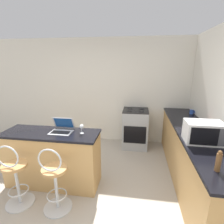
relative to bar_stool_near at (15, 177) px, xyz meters
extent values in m
plane|color=#ADA393|center=(0.69, -0.02, -0.45)|extent=(20.00, 20.00, 0.00)
cube|color=silver|center=(0.69, 2.48, 0.85)|extent=(12.00, 0.06, 2.60)
cube|color=tan|center=(0.30, 0.53, -0.01)|extent=(1.53, 0.52, 0.90)
cube|color=black|center=(0.30, 0.53, 0.46)|extent=(1.56, 0.55, 0.03)
cube|color=tan|center=(2.61, 0.96, -0.01)|extent=(0.58, 2.97, 0.90)
cube|color=black|center=(2.61, 0.96, 0.46)|extent=(0.61, 3.00, 0.03)
cylinder|color=silver|center=(0.00, 0.02, -0.45)|extent=(0.40, 0.40, 0.02)
cylinder|color=silver|center=(0.00, 0.02, -0.14)|extent=(0.04, 0.04, 0.61)
torus|color=silver|center=(0.00, 0.02, -0.23)|extent=(0.28, 0.28, 0.02)
cylinder|color=#B7844C|center=(0.00, 0.02, 0.17)|extent=(0.34, 0.34, 0.04)
torus|color=silver|center=(0.00, -0.08, 0.36)|extent=(0.32, 0.02, 0.32)
cylinder|color=silver|center=(0.59, 0.02, -0.45)|extent=(0.40, 0.40, 0.02)
cylinder|color=silver|center=(0.59, 0.02, -0.14)|extent=(0.04, 0.04, 0.61)
torus|color=silver|center=(0.59, 0.02, -0.23)|extent=(0.28, 0.28, 0.02)
cylinder|color=#B7844C|center=(0.59, 0.02, 0.17)|extent=(0.34, 0.34, 0.04)
torus|color=silver|center=(0.59, -0.08, 0.36)|extent=(0.32, 0.02, 0.32)
cube|color=#B7BABF|center=(0.47, 0.55, 0.48)|extent=(0.34, 0.24, 0.01)
cube|color=black|center=(0.47, 0.53, 0.49)|extent=(0.29, 0.13, 0.00)
cube|color=#B7BABF|center=(0.47, 0.68, 0.60)|extent=(0.34, 0.10, 0.21)
cube|color=#19478C|center=(0.47, 0.67, 0.60)|extent=(0.30, 0.08, 0.17)
cube|color=white|center=(2.58, 0.52, 0.63)|extent=(0.49, 0.32, 0.30)
cube|color=black|center=(2.54, 0.36, 0.63)|extent=(0.34, 0.01, 0.24)
cube|color=#4C4C51|center=(2.76, 0.36, 0.63)|extent=(0.10, 0.01, 0.24)
cube|color=#9EA3A8|center=(1.63, 2.14, 0.00)|extent=(0.60, 0.58, 0.91)
cube|color=black|center=(1.63, 1.84, -0.03)|extent=(0.51, 0.01, 0.41)
cube|color=black|center=(1.63, 2.14, 0.47)|extent=(0.60, 0.58, 0.02)
cylinder|color=black|center=(1.49, 2.02, 0.48)|extent=(0.11, 0.11, 0.01)
cylinder|color=black|center=(1.76, 2.02, 0.48)|extent=(0.11, 0.11, 0.01)
cylinder|color=black|center=(1.49, 2.25, 0.48)|extent=(0.11, 0.11, 0.01)
cylinder|color=black|center=(1.76, 2.25, 0.48)|extent=(0.11, 0.11, 0.01)
cylinder|color=#2D51AD|center=(2.83, 1.98, 0.52)|extent=(0.08, 0.08, 0.09)
torus|color=#2D51AD|center=(2.88, 1.98, 0.53)|extent=(0.01, 0.06, 0.06)
cylinder|color=silver|center=(0.81, 0.57, 0.48)|extent=(0.06, 0.06, 0.00)
cylinder|color=silver|center=(0.81, 0.57, 0.52)|extent=(0.01, 0.01, 0.08)
sphere|color=silver|center=(0.81, 0.57, 0.59)|extent=(0.07, 0.07, 0.07)
cylinder|color=brown|center=(2.50, -0.18, 0.58)|extent=(0.05, 0.05, 0.19)
sphere|color=brown|center=(2.50, -0.18, 0.69)|extent=(0.04, 0.04, 0.04)
cylinder|color=red|center=(2.80, 1.17, 0.53)|extent=(0.08, 0.08, 0.10)
torus|color=red|center=(2.85, 1.17, 0.53)|extent=(0.01, 0.06, 0.06)
camera|label=1|loc=(1.66, -1.89, 1.55)|focal=28.00mm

